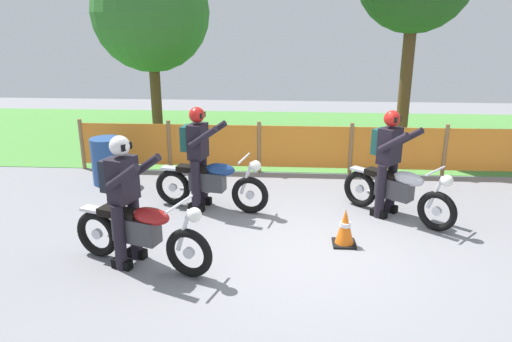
{
  "coord_description": "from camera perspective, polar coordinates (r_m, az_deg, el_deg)",
  "views": [
    {
      "loc": [
        -0.35,
        -5.98,
        3.06
      ],
      "look_at": [
        -0.8,
        0.66,
        0.9
      ],
      "focal_mm": 33.83,
      "sensor_mm": 36.0,
      "label": 1
    }
  ],
  "objects": [
    {
      "name": "traffic_cone",
      "position": [
        6.82,
        10.48,
        -6.58
      ],
      "size": [
        0.32,
        0.32,
        0.53
      ],
      "color": "black",
      "rests_on": "ground"
    },
    {
      "name": "rider_trailing",
      "position": [
        6.19,
        -15.4,
        -2.6
      ],
      "size": [
        0.77,
        0.67,
        1.69
      ],
      "rotation": [
        0.0,
        0.0,
        -0.33
      ],
      "color": "black",
      "rests_on": "ground"
    },
    {
      "name": "motorcycle_lead",
      "position": [
        7.82,
        16.41,
        -2.29
      ],
      "size": [
        1.53,
        1.37,
        0.92
      ],
      "rotation": [
        0.0,
        0.0,
        -0.73
      ],
      "color": "black",
      "rests_on": "ground"
    },
    {
      "name": "rider_third",
      "position": [
        7.81,
        -6.9,
        2.2
      ],
      "size": [
        0.74,
        0.63,
        1.69
      ],
      "rotation": [
        0.0,
        0.0,
        -0.21
      ],
      "color": "black",
      "rests_on": "ground"
    },
    {
      "name": "motorcycle_third",
      "position": [
        7.89,
        -5.33,
        -1.41
      ],
      "size": [
        1.94,
        0.69,
        0.93
      ],
      "rotation": [
        0.0,
        0.0,
        -0.21
      ],
      "color": "black",
      "rests_on": "ground"
    },
    {
      "name": "motorcycle_trailing",
      "position": [
        6.25,
        -13.41,
        -7.09
      ],
      "size": [
        1.94,
        0.85,
        0.95
      ],
      "rotation": [
        0.0,
        0.0,
        -0.33
      ],
      "color": "black",
      "rests_on": "ground"
    },
    {
      "name": "grass_verge",
      "position": [
        12.92,
        5.29,
        4.23
      ],
      "size": [
        24.0,
        6.4,
        0.01
      ],
      "primitive_type": "cube",
      "color": "#4C8C3D",
      "rests_on": "ground"
    },
    {
      "name": "spare_drum",
      "position": [
        9.49,
        -17.16,
        1.15
      ],
      "size": [
        0.58,
        0.58,
        0.88
      ],
      "primitive_type": "cylinder",
      "color": "navy",
      "rests_on": "ground"
    },
    {
      "name": "rider_lead",
      "position": [
        7.76,
        15.37,
        1.57
      ],
      "size": [
        0.77,
        0.75,
        1.69
      ],
      "rotation": [
        0.0,
        0.0,
        -0.73
      ],
      "color": "black",
      "rests_on": "ground"
    },
    {
      "name": "tree_leftmost",
      "position": [
        13.16,
        -12.35,
        17.83
      ],
      "size": [
        3.0,
        3.0,
        4.63
      ],
      "color": "brown",
      "rests_on": "ground"
    },
    {
      "name": "ground",
      "position": [
        6.73,
        6.48,
        -9.28
      ],
      "size": [
        24.0,
        24.0,
        0.02
      ],
      "primitive_type": "cube",
      "color": "gray"
    },
    {
      "name": "barrier_fence",
      "position": [
        9.68,
        5.78,
        2.81
      ],
      "size": [
        9.22,
        0.08,
        1.05
      ],
      "color": "olive",
      "rests_on": "ground"
    }
  ]
}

